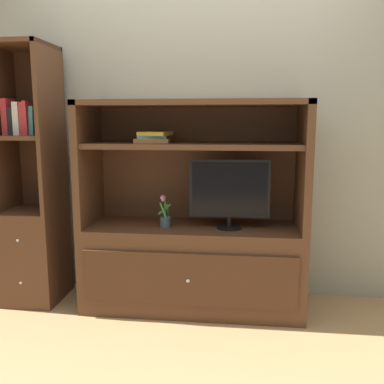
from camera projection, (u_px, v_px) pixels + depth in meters
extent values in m
plane|color=tan|center=(186.00, 333.00, 2.67)|extent=(8.00, 8.00, 0.00)
cube|color=gray|center=(198.00, 111.00, 3.17)|extent=(6.00, 0.10, 2.80)
cube|color=#4C2D1C|center=(193.00, 266.00, 3.01)|extent=(1.54, 0.51, 0.60)
cube|color=#462A19|center=(188.00, 280.00, 2.75)|extent=(1.42, 0.02, 0.36)
sphere|color=silver|center=(188.00, 281.00, 2.74)|extent=(0.02, 0.02, 0.02)
cube|color=#4C2D1C|center=(88.00, 163.00, 2.97)|extent=(0.05, 0.51, 0.86)
cube|color=#4C2D1C|center=(304.00, 166.00, 2.80)|extent=(0.05, 0.51, 0.86)
cube|color=#4C2D1C|center=(197.00, 161.00, 3.13)|extent=(1.54, 0.02, 0.86)
cube|color=#4C2D1C|center=(193.00, 103.00, 2.82)|extent=(1.54, 0.51, 0.04)
cube|color=#4C2D1C|center=(193.00, 145.00, 2.87)|extent=(1.44, 0.46, 0.04)
cylinder|color=black|center=(229.00, 227.00, 2.89)|extent=(0.17, 0.17, 0.01)
cylinder|color=black|center=(229.00, 222.00, 2.88)|extent=(0.03, 0.03, 0.07)
cube|color=black|center=(230.00, 189.00, 2.85)|extent=(0.55, 0.02, 0.39)
cube|color=black|center=(229.00, 189.00, 2.83)|extent=(0.51, 0.00, 0.36)
cylinder|color=#384C56|center=(165.00, 222.00, 2.92)|extent=(0.07, 0.07, 0.07)
cylinder|color=#3D6B33|center=(165.00, 206.00, 2.90)|extent=(0.01, 0.01, 0.15)
cube|color=#2D7A38|center=(168.00, 210.00, 2.90)|extent=(0.02, 0.12, 0.10)
cube|color=#2D7A38|center=(165.00, 209.00, 2.92)|extent=(0.09, 0.04, 0.07)
cube|color=#2D7A38|center=(163.00, 210.00, 2.89)|extent=(0.06, 0.05, 0.10)
sphere|color=#C6729E|center=(162.00, 198.00, 2.90)|extent=(0.03, 0.03, 0.03)
sphere|color=#C6729E|center=(163.00, 199.00, 2.90)|extent=(0.03, 0.03, 0.03)
cube|color=#A56638|center=(153.00, 140.00, 2.88)|extent=(0.25, 0.27, 0.03)
cube|color=teal|center=(154.00, 137.00, 2.89)|extent=(0.21, 0.26, 0.02)
cube|color=gold|center=(156.00, 134.00, 2.88)|extent=(0.21, 0.27, 0.03)
cube|color=#4C2D1C|center=(35.00, 254.00, 3.14)|extent=(0.41, 0.43, 0.69)
sphere|color=silver|center=(18.00, 240.00, 2.90)|extent=(0.02, 0.02, 0.02)
sphere|color=silver|center=(21.00, 283.00, 2.95)|extent=(0.02, 0.02, 0.02)
cube|color=#4C2D1C|center=(2.00, 129.00, 3.01)|extent=(0.03, 0.43, 1.17)
cube|color=#4C2D1C|center=(52.00, 129.00, 2.96)|extent=(0.03, 0.43, 1.17)
cube|color=#4C2D1C|center=(40.00, 128.00, 3.19)|extent=(0.41, 0.02, 1.17)
cube|color=#4C2D1C|center=(27.00, 137.00, 2.99)|extent=(0.35, 0.39, 0.03)
cube|color=#4C2D1C|center=(21.00, 45.00, 2.89)|extent=(0.41, 0.43, 0.03)
cube|color=red|center=(9.00, 117.00, 2.98)|extent=(0.04, 0.14, 0.25)
cube|color=black|center=(15.00, 121.00, 2.98)|extent=(0.04, 0.14, 0.19)
cube|color=silver|center=(21.00, 119.00, 2.98)|extent=(0.04, 0.15, 0.23)
cube|color=red|center=(26.00, 119.00, 2.97)|extent=(0.03, 0.14, 0.23)
cube|color=red|center=(30.00, 118.00, 2.97)|extent=(0.03, 0.17, 0.24)
cube|color=teal|center=(35.00, 121.00, 2.97)|extent=(0.04, 0.12, 0.20)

